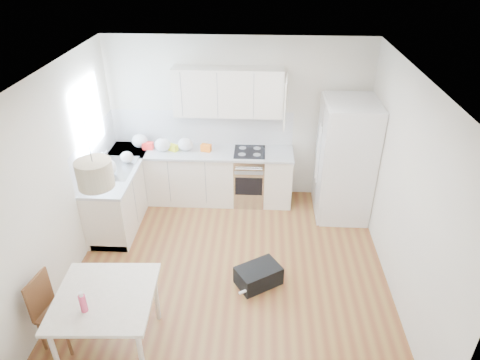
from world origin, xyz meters
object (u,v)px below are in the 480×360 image
(dining_table, at_px, (105,302))
(dining_chair, at_px, (59,312))
(gym_bag, at_px, (258,276))
(refrigerator, at_px, (346,160))

(dining_table, relative_size, dining_chair, 1.18)
(dining_chair, relative_size, gym_bag, 1.61)
(refrigerator, distance_m, gym_bag, 2.36)
(refrigerator, relative_size, dining_chair, 2.12)
(refrigerator, height_order, dining_table, refrigerator)
(dining_chair, bearing_deg, gym_bag, 35.32)
(dining_chair, distance_m, gym_bag, 2.41)
(dining_table, height_order, gym_bag, dining_table)
(dining_table, distance_m, gym_bag, 2.01)
(gym_bag, bearing_deg, dining_table, -177.91)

